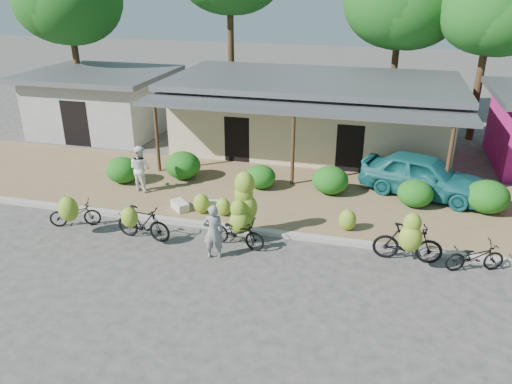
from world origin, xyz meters
TOP-DOWN VIEW (x-y plane):
  - ground at (0.00, 0.00)m, footprint 100.00×100.00m
  - sidewalk at (0.00, 5.00)m, footprint 60.00×6.00m
  - curb at (0.00, 2.00)m, footprint 60.00×0.25m
  - shop_main at (0.00, 10.93)m, footprint 13.00×8.50m
  - shop_grey at (-11.00, 10.99)m, footprint 7.00×6.00m
  - tree_center_right at (3.31, 16.61)m, footprint 5.93×5.87m
  - tree_near_right at (7.31, 14.61)m, footprint 4.74×4.58m
  - hedge_0 at (-6.44, 4.58)m, footprint 1.30×1.17m
  - hedge_1 at (-4.31, 5.55)m, footprint 1.42×1.28m
  - hedge_2 at (-1.09, 5.39)m, footprint 1.16×1.05m
  - hedge_3 at (1.54, 5.54)m, footprint 1.34×1.21m
  - hedge_4 at (4.55, 5.15)m, footprint 1.23×1.11m
  - hedge_5 at (6.90, 5.27)m, footprint 1.45×1.31m
  - bike_far_left at (-6.18, 0.85)m, footprint 1.74×1.45m
  - bike_left at (-3.66, 0.66)m, footprint 1.89×1.22m
  - bike_center at (-0.68, 1.32)m, footprint 1.90×1.33m
  - bike_right at (4.24, 1.33)m, footprint 1.95×1.19m
  - bike_far_right at (6.04, 1.42)m, footprint 1.76×1.07m
  - loose_banana_a at (-2.49, 2.73)m, footprint 0.56×0.48m
  - loose_banana_b at (-1.71, 2.74)m, footprint 0.51×0.43m
  - loose_banana_c at (2.43, 2.74)m, footprint 0.56×0.47m
  - sack_near at (-2.12, 3.10)m, footprint 0.91×0.55m
  - sack_far at (-3.32, 2.82)m, footprint 0.81×0.79m
  - vendor at (-1.19, 0.27)m, footprint 0.71×0.58m
  - bystander at (-5.38, 4.05)m, footprint 0.99×0.86m
  - teal_van at (4.83, 6.28)m, footprint 4.83×3.04m

SIDE VIEW (x-z plane):
  - ground at x=0.00m, z-range 0.00..0.00m
  - sidewalk at x=0.00m, z-range 0.00..0.12m
  - curb at x=0.00m, z-range 0.00..0.15m
  - sack_far at x=-3.32m, z-range 0.12..0.40m
  - sack_near at x=-2.12m, z-range 0.12..0.42m
  - bike_far_right at x=6.04m, z-range 0.00..0.87m
  - loose_banana_b at x=-1.71m, z-range 0.12..0.75m
  - loose_banana_c at x=2.43m, z-range 0.12..0.82m
  - loose_banana_a at x=-2.49m, z-range 0.12..0.82m
  - bike_far_left at x=-6.18m, z-range -0.10..1.22m
  - hedge_2 at x=-1.09m, z-range 0.12..1.03m
  - hedge_4 at x=4.55m, z-range 0.12..1.08m
  - bike_left at x=-3.66m, z-range -0.07..1.30m
  - hedge_0 at x=-6.44m, z-range 0.12..1.14m
  - hedge_3 at x=1.54m, z-range 0.12..1.17m
  - hedge_1 at x=-4.31m, z-range 0.12..1.23m
  - hedge_5 at x=6.90m, z-range 0.12..1.25m
  - bike_right at x=4.24m, z-range -0.17..1.63m
  - vendor at x=-1.19m, z-range 0.00..1.67m
  - bike_center at x=-0.68m, z-range -0.27..1.96m
  - teal_van at x=4.83m, z-range 0.12..1.65m
  - bystander at x=-5.38m, z-range 0.12..1.86m
  - shop_grey at x=-11.00m, z-range 0.04..3.19m
  - shop_main at x=0.00m, z-range 0.05..3.40m
  - tree_near_right at x=7.31m, z-range 2.15..9.96m
  - tree_center_right at x=3.31m, z-range 2.10..10.79m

